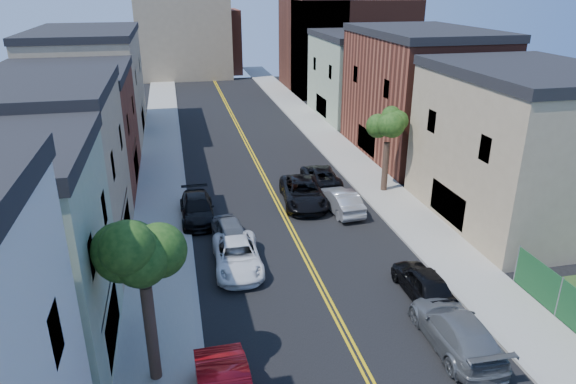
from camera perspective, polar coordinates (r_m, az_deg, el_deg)
sidewalk_left at (r=44.52m, az=-13.92°, el=3.20°), size 3.20×100.00×0.15m
sidewalk_right at (r=46.74m, az=5.82°, el=4.65°), size 3.20×100.00×0.15m
curb_left at (r=44.50m, az=-11.67°, el=3.39°), size 0.30×100.00×0.15m
curb_right at (r=46.24m, az=3.75°, el=4.52°), size 0.30×100.00×0.15m
bldg_left_tan_near at (r=29.85m, az=-26.61°, el=1.09°), size 9.00×10.00×9.00m
bldg_left_brick at (r=40.27m, az=-23.19°, el=5.92°), size 9.00×12.00×8.00m
bldg_left_tan_far at (r=53.61m, az=-20.95°, el=10.74°), size 9.00×16.00×9.50m
bldg_right_tan at (r=34.59m, az=24.26°, el=4.16°), size 9.00×12.00×9.00m
bldg_right_brick at (r=46.03m, az=14.20°, el=10.16°), size 9.00×14.00×10.00m
bldg_right_palegrn at (r=58.78m, az=8.06°, el=12.35°), size 9.00×12.00×8.50m
church at (r=73.27m, az=5.75°, el=16.72°), size 16.20×14.20×22.60m
backdrop_left at (r=84.67m, az=-11.41°, el=16.29°), size 14.00×8.00×12.00m
backdrop_center at (r=88.95m, az=-8.78°, el=16.07°), size 10.00×8.00×10.00m
tree_left_mid at (r=17.94m, az=-16.17°, el=-3.32°), size 5.20×5.20×9.29m
tree_right_far at (r=36.26m, az=11.14°, el=8.54°), size 4.40×4.40×8.03m
white_pickup at (r=27.41m, az=-5.62°, el=-7.03°), size 2.53×5.24×1.44m
grey_car_left at (r=29.54m, az=-6.23°, el=-4.71°), size 2.27×4.60×1.51m
black_car_left at (r=33.23m, az=-10.00°, el=-1.80°), size 2.09×5.10×1.48m
grey_car_right at (r=22.97m, az=18.05°, el=-14.29°), size 2.41×5.60×1.60m
black_car_right at (r=25.85m, az=14.69°, el=-9.60°), size 1.77×4.38×1.49m
silver_car_right at (r=34.02m, az=5.88°, el=-0.94°), size 1.94×4.72×1.52m
dark_car_right_far at (r=38.39m, az=3.60°, el=1.80°), size 2.61×5.23×1.42m
black_suv_lane at (r=34.99m, az=1.67°, el=-0.06°), size 3.23×6.10×1.63m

